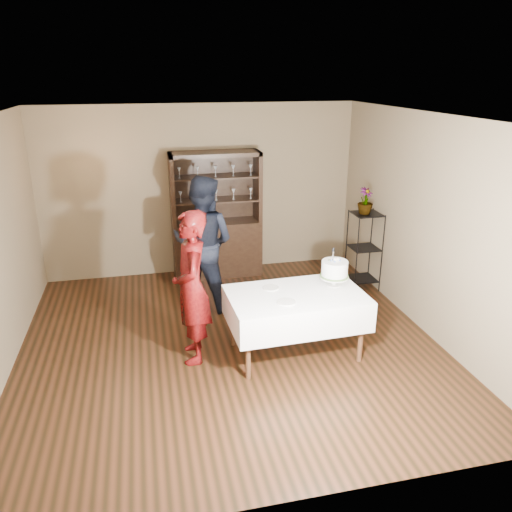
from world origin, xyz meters
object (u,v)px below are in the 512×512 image
object	(u,v)px
plant_etagere	(364,248)
china_hutch	(217,235)
man	(203,243)
woman	(192,288)
cake_table	(296,308)
cake	(335,270)
potted_plant	(365,201)

from	to	relation	value
plant_etagere	china_hutch	bearing A→B (deg)	153.17
man	woman	bearing A→B (deg)	109.08
plant_etagere	man	bearing A→B (deg)	-178.26
china_hutch	cake_table	distance (m)	2.71
china_hutch	man	size ratio (longest dim) A/B	1.07
china_hutch	cake_table	world-z (taller)	china_hutch
cake_table	woman	distance (m)	1.22
cake_table	cake	size ratio (longest dim) A/B	3.33
man	plant_etagere	bearing A→B (deg)	-146.71
china_hutch	potted_plant	xyz separation A→B (m)	(2.03, -1.07, 0.72)
plant_etagere	potted_plant	xyz separation A→B (m)	(-0.05, -0.02, 0.73)
woman	cake_table	bearing A→B (deg)	82.68
woman	man	distance (m)	1.38
china_hutch	cake_table	size ratio (longest dim) A/B	1.27
china_hutch	cake	distance (m)	2.73
woman	potted_plant	bearing A→B (deg)	119.07
china_hutch	potted_plant	distance (m)	2.41
cake	man	bearing A→B (deg)	134.71
plant_etagere	man	distance (m)	2.46
woman	man	world-z (taller)	man
china_hutch	plant_etagere	world-z (taller)	china_hutch
woman	cake	xyz separation A→B (m)	(1.67, -0.04, 0.08)
woman	cake	size ratio (longest dim) A/B	3.74
woman	potted_plant	xyz separation A→B (m)	(2.69, 1.41, 0.50)
cake	potted_plant	world-z (taller)	potted_plant
plant_etagere	man	world-z (taller)	man
cake_table	man	xyz separation A→B (m)	(-0.87, 1.53, 0.35)
china_hutch	cake_table	xyz separation A→B (m)	(0.51, -2.66, -0.07)
woman	cake	distance (m)	1.68
plant_etagere	potted_plant	bearing A→B (deg)	-159.78
china_hutch	man	distance (m)	1.21
cake_table	potted_plant	xyz separation A→B (m)	(1.52, 1.59, 0.79)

